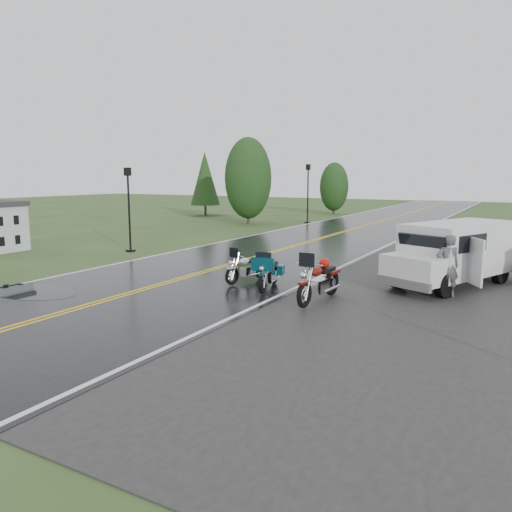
{
  "coord_description": "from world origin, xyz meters",
  "views": [
    {
      "loc": [
        9.79,
        -10.53,
        3.31
      ],
      "look_at": [
        2.8,
        2.0,
        1.0
      ],
      "focal_mm": 35.0,
      "sensor_mm": 36.0,
      "label": 1
    }
  ],
  "objects": [
    {
      "name": "ground",
      "position": [
        0.0,
        0.0,
        0.0
      ],
      "size": [
        120.0,
        120.0,
        0.0
      ],
      "primitive_type": "plane",
      "color": "#2D471E",
      "rests_on": "ground"
    },
    {
      "name": "road",
      "position": [
        0.0,
        10.0,
        0.02
      ],
      "size": [
        8.0,
        100.0,
        0.04
      ],
      "primitive_type": "cube",
      "color": "black",
      "rests_on": "ground"
    },
    {
      "name": "motorcycle_red",
      "position": [
        4.97,
        0.56,
        0.68
      ],
      "size": [
        0.96,
        2.34,
        1.36
      ],
      "primitive_type": null,
      "rotation": [
        0.0,
        0.0,
        -0.06
      ],
      "color": "#5F0F0A",
      "rests_on": "ground"
    },
    {
      "name": "motorcycle_teal",
      "position": [
        3.34,
        1.39,
        0.59
      ],
      "size": [
        1.18,
        2.1,
        1.17
      ],
      "primitive_type": null,
      "rotation": [
        0.0,
        0.0,
        0.24
      ],
      "color": "#05323D",
      "rests_on": "ground"
    },
    {
      "name": "motorcycle_silver",
      "position": [
        2.0,
        1.96,
        0.55
      ],
      "size": [
        1.05,
        1.97,
        1.11
      ],
      "primitive_type": null,
      "rotation": [
        0.0,
        0.0,
        -0.21
      ],
      "color": "#A4A8AC",
      "rests_on": "ground"
    },
    {
      "name": "van_white",
      "position": [
        6.42,
        4.12,
        0.98
      ],
      "size": [
        3.7,
        5.32,
        1.96
      ],
      "primitive_type": null,
      "rotation": [
        0.0,
        0.0,
        -0.41
      ],
      "color": "silver",
      "rests_on": "ground"
    },
    {
      "name": "person_at_van",
      "position": [
        7.85,
        3.58,
        0.87
      ],
      "size": [
        0.75,
        0.66,
        1.74
      ],
      "primitive_type": "imported",
      "rotation": [
        0.0,
        0.0,
        3.62
      ],
      "color": "#444549",
      "rests_on": "ground"
    },
    {
      "name": "lamp_post_near_left",
      "position": [
        -5.65,
        5.77,
        1.85
      ],
      "size": [
        0.32,
        0.32,
        3.71
      ],
      "primitive_type": null,
      "color": "black",
      "rests_on": "ground"
    },
    {
      "name": "lamp_post_far_left",
      "position": [
        -4.16,
        21.91,
        2.08
      ],
      "size": [
        0.36,
        0.36,
        4.16
      ],
      "primitive_type": null,
      "color": "black",
      "rests_on": "ground"
    },
    {
      "name": "tree_left_mid",
      "position": [
        -7.6,
        19.54,
        2.54
      ],
      "size": [
        3.25,
        3.25,
        5.07
      ],
      "primitive_type": null,
      "color": "#1E3D19",
      "rests_on": "ground"
    },
    {
      "name": "tree_left_far",
      "position": [
        -5.63,
        31.07,
        1.91
      ],
      "size": [
        2.48,
        2.48,
        3.82
      ],
      "primitive_type": null,
      "color": "#1E3D19",
      "rests_on": "ground"
    },
    {
      "name": "pine_left_far",
      "position": [
        -14.35,
        24.0,
        2.58
      ],
      "size": [
        2.47,
        2.47,
        5.15
      ],
      "primitive_type": null,
      "color": "#1E3D19",
      "rests_on": "ground"
    }
  ]
}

